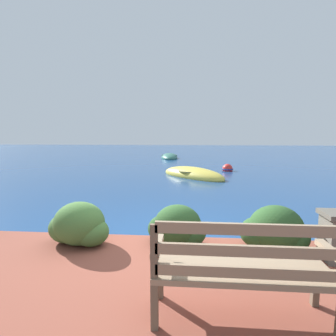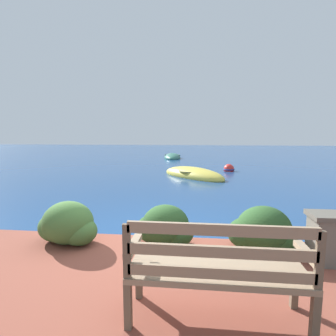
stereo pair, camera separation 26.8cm
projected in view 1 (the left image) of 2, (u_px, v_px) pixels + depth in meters
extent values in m
plane|color=navy|center=(164.00, 249.00, 4.18)|extent=(80.00, 80.00, 0.00)
cube|color=brown|center=(160.00, 278.00, 2.56)|extent=(0.06, 0.06, 0.40)
cube|color=brown|center=(316.00, 285.00, 2.44)|extent=(0.06, 0.06, 0.40)
cube|color=brown|center=(155.00, 306.00, 2.15)|extent=(0.06, 0.06, 0.40)
cube|color=#8C755B|center=(241.00, 271.00, 2.27)|extent=(1.52, 0.48, 0.05)
cube|color=#8C755B|center=(247.00, 272.00, 2.05)|extent=(1.45, 0.03, 0.09)
cube|color=#8C755B|center=(248.00, 251.00, 2.02)|extent=(1.45, 0.03, 0.09)
cube|color=#8C755B|center=(249.00, 229.00, 2.00)|extent=(1.45, 0.03, 0.09)
cube|color=brown|center=(154.00, 251.00, 2.09)|extent=(0.06, 0.03, 0.45)
cube|color=#8C755B|center=(157.00, 246.00, 2.30)|extent=(0.07, 0.43, 0.05)
cube|color=#8C755B|center=(331.00, 252.00, 2.18)|extent=(0.07, 0.43, 0.05)
ellipsoid|color=#426B33|center=(79.00, 223.00, 3.81)|extent=(0.74, 0.67, 0.63)
ellipsoid|color=#426B33|center=(68.00, 228.00, 3.89)|extent=(0.55, 0.50, 0.44)
ellipsoid|color=#426B33|center=(91.00, 232.00, 3.77)|extent=(0.52, 0.47, 0.41)
ellipsoid|color=#284C23|center=(178.00, 225.00, 3.82)|extent=(0.69, 0.62, 0.58)
ellipsoid|color=#284C23|center=(165.00, 229.00, 3.90)|extent=(0.51, 0.46, 0.41)
ellipsoid|color=#284C23|center=(189.00, 233.00, 3.78)|extent=(0.48, 0.43, 0.38)
ellipsoid|color=#284C23|center=(276.00, 228.00, 3.62)|extent=(0.74, 0.66, 0.63)
ellipsoid|color=#284C23|center=(259.00, 232.00, 3.71)|extent=(0.55, 0.50, 0.44)
ellipsoid|color=#284C23|center=(290.00, 237.00, 3.59)|extent=(0.52, 0.46, 0.41)
ellipsoid|color=#DBC64C|center=(193.00, 175.00, 11.33)|extent=(3.25, 3.29, 0.73)
torus|color=olive|center=(193.00, 171.00, 11.31)|extent=(1.76, 1.76, 0.07)
cube|color=#846647|center=(201.00, 173.00, 10.92)|extent=(0.79, 0.78, 0.04)
cube|color=#846647|center=(186.00, 170.00, 11.63)|extent=(0.79, 0.78, 0.04)
ellipsoid|color=#336B5B|center=(169.00, 158.00, 19.95)|extent=(1.47, 3.00, 0.66)
torus|color=#304F46|center=(169.00, 155.00, 19.92)|extent=(1.34, 1.34, 0.07)
cube|color=#846647|center=(170.00, 156.00, 19.50)|extent=(0.99, 0.21, 0.04)
cube|color=#846647|center=(169.00, 155.00, 20.29)|extent=(0.99, 0.21, 0.04)
sphere|color=red|center=(227.00, 169.00, 13.08)|extent=(0.52, 0.52, 0.52)
torus|color=navy|center=(227.00, 169.00, 13.08)|extent=(0.57, 0.57, 0.06)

